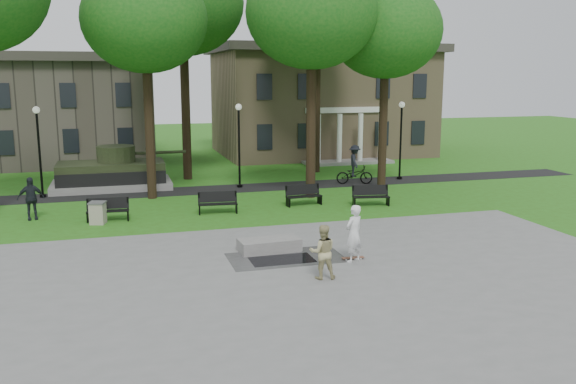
# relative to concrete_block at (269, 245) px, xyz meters

# --- Properties ---
(ground) EXTENTS (120.00, 120.00, 0.00)m
(ground) POSITION_rel_concrete_block_xyz_m (1.06, 0.62, -0.24)
(ground) COLOR #2C5F16
(ground) RESTS_ON ground
(plaza) EXTENTS (22.00, 16.00, 0.02)m
(plaza) POSITION_rel_concrete_block_xyz_m (1.06, -4.38, -0.23)
(plaza) COLOR gray
(plaza) RESTS_ON ground
(footpath) EXTENTS (44.00, 2.60, 0.01)m
(footpath) POSITION_rel_concrete_block_xyz_m (1.06, 12.62, -0.24)
(footpath) COLOR black
(footpath) RESTS_ON ground
(building_right) EXTENTS (17.00, 12.00, 8.60)m
(building_right) POSITION_rel_concrete_block_xyz_m (11.06, 26.62, 4.10)
(building_right) COLOR #9E8460
(building_right) RESTS_ON ground
(building_left) EXTENTS (15.00, 10.00, 7.20)m
(building_left) POSITION_rel_concrete_block_xyz_m (-9.94, 27.12, 3.35)
(building_left) COLOR #4C443D
(building_left) RESTS_ON ground
(tree_1) EXTENTS (6.20, 6.20, 11.63)m
(tree_1) POSITION_rel_concrete_block_xyz_m (-3.44, 11.12, 8.71)
(tree_1) COLOR black
(tree_1) RESTS_ON ground
(tree_2) EXTENTS (6.60, 6.60, 12.16)m
(tree_2) POSITION_rel_concrete_block_xyz_m (4.56, 9.12, 9.07)
(tree_2) COLOR black
(tree_2) RESTS_ON ground
(tree_3) EXTENTS (6.00, 6.00, 11.19)m
(tree_3) POSITION_rel_concrete_block_xyz_m (9.06, 10.12, 8.35)
(tree_3) COLOR black
(tree_3) RESTS_ON ground
(tree_4) EXTENTS (7.20, 7.20, 13.50)m
(tree_4) POSITION_rel_concrete_block_xyz_m (-0.94, 16.62, 10.15)
(tree_4) COLOR black
(tree_4) RESTS_ON ground
(tree_5) EXTENTS (6.40, 6.40, 12.44)m
(tree_5) POSITION_rel_concrete_block_xyz_m (7.56, 17.12, 9.42)
(tree_5) COLOR black
(tree_5) RESTS_ON ground
(lamp_left) EXTENTS (0.36, 0.36, 4.73)m
(lamp_left) POSITION_rel_concrete_block_xyz_m (-8.94, 12.92, 2.55)
(lamp_left) COLOR black
(lamp_left) RESTS_ON ground
(lamp_mid) EXTENTS (0.36, 0.36, 4.73)m
(lamp_mid) POSITION_rel_concrete_block_xyz_m (1.56, 12.92, 2.55)
(lamp_mid) COLOR black
(lamp_mid) RESTS_ON ground
(lamp_right) EXTENTS (0.36, 0.36, 4.73)m
(lamp_right) POSITION_rel_concrete_block_xyz_m (11.56, 12.92, 2.55)
(lamp_right) COLOR black
(lamp_right) RESTS_ON ground
(tank_monument) EXTENTS (7.45, 3.40, 2.40)m
(tank_monument) POSITION_rel_concrete_block_xyz_m (-5.39, 14.62, 0.61)
(tank_monument) COLOR gray
(tank_monument) RESTS_ON ground
(puddle) EXTENTS (2.20, 1.20, 0.00)m
(puddle) POSITION_rel_concrete_block_xyz_m (0.15, -1.18, -0.22)
(puddle) COLOR black
(puddle) RESTS_ON plaza
(concrete_block) EXTENTS (2.26, 1.15, 0.45)m
(concrete_block) POSITION_rel_concrete_block_xyz_m (0.00, 0.00, 0.00)
(concrete_block) COLOR gray
(concrete_block) RESTS_ON plaza
(skateboard) EXTENTS (0.79, 0.26, 0.07)m
(skateboard) POSITION_rel_concrete_block_xyz_m (2.53, -1.80, -0.19)
(skateboard) COLOR brown
(skateboard) RESTS_ON plaza
(skateboarder) EXTENTS (0.86, 0.75, 1.99)m
(skateboarder) POSITION_rel_concrete_block_xyz_m (2.44, -2.06, 0.77)
(skateboarder) COLOR white
(skateboarder) RESTS_ON plaza
(friend_watching) EXTENTS (0.95, 0.80, 1.73)m
(friend_watching) POSITION_rel_concrete_block_xyz_m (0.85, -3.41, 0.64)
(friend_watching) COLOR tan
(friend_watching) RESTS_ON plaza
(pedestrian_walker) EXTENTS (1.19, 0.66, 1.91)m
(pedestrian_walker) POSITION_rel_concrete_block_xyz_m (-8.87, 7.72, 0.71)
(pedestrian_walker) COLOR black
(pedestrian_walker) RESTS_ON ground
(cyclist) EXTENTS (2.23, 1.33, 2.30)m
(cyclist) POSITION_rel_concrete_block_xyz_m (8.26, 12.15, 0.69)
(cyclist) COLOR black
(cyclist) RESTS_ON ground
(park_bench_0) EXTENTS (1.83, 0.65, 1.00)m
(park_bench_0) POSITION_rel_concrete_block_xyz_m (-5.63, 6.57, 0.28)
(park_bench_0) COLOR black
(park_bench_0) RESTS_ON ground
(park_bench_1) EXTENTS (1.83, 0.69, 1.00)m
(park_bench_1) POSITION_rel_concrete_block_xyz_m (-0.75, 6.71, 0.28)
(park_bench_1) COLOR black
(park_bench_1) RESTS_ON ground
(park_bench_2) EXTENTS (1.84, 0.73, 1.00)m
(park_bench_2) POSITION_rel_concrete_block_xyz_m (3.61, 7.33, 0.28)
(park_bench_2) COLOR black
(park_bench_2) RESTS_ON ground
(park_bench_3) EXTENTS (1.85, 0.79, 1.00)m
(park_bench_3) POSITION_rel_concrete_block_xyz_m (6.72, 6.30, 0.28)
(park_bench_3) COLOR black
(park_bench_3) RESTS_ON ground
(trash_bin) EXTENTS (0.82, 0.82, 0.96)m
(trash_bin) POSITION_rel_concrete_block_xyz_m (-6.04, 6.10, 0.24)
(trash_bin) COLOR #9D9881
(trash_bin) RESTS_ON ground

